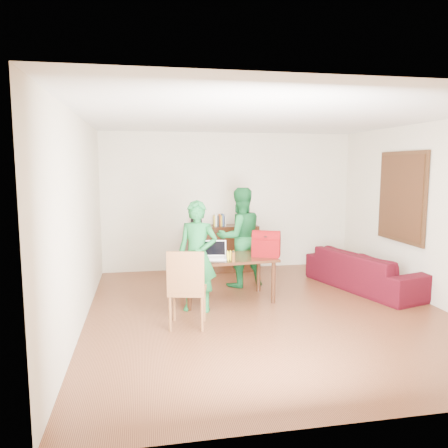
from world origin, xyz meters
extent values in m
cube|color=#411E10|center=(0.00, 0.00, -0.05)|extent=(5.00, 5.50, 0.10)
cube|color=white|center=(0.00, 0.00, 2.75)|extent=(5.00, 5.50, 0.10)
cube|color=beige|center=(0.00, 2.80, 1.35)|extent=(5.00, 0.10, 2.70)
cube|color=beige|center=(0.00, -2.80, 1.35)|extent=(5.00, 0.10, 2.70)
cube|color=beige|center=(-2.55, 0.00, 1.35)|extent=(0.10, 5.50, 2.70)
cube|color=beige|center=(2.55, 0.00, 1.35)|extent=(0.10, 5.50, 2.70)
cube|color=#3F2614|center=(2.46, 0.70, 1.55)|extent=(0.04, 1.28, 1.48)
cube|color=#4F3217|center=(2.43, 0.70, 1.55)|extent=(0.01, 1.18, 1.36)
cube|color=black|center=(-0.20, 2.51, 0.45)|extent=(1.40, 0.45, 0.90)
cube|color=black|center=(-0.70, 2.51, 0.97)|extent=(0.20, 0.14, 0.14)
cube|color=#ACAEB6|center=(0.25, 2.51, 0.97)|extent=(0.24, 0.22, 0.14)
ellipsoid|color=#18289F|center=(0.25, 2.51, 1.08)|extent=(0.14, 0.14, 0.07)
cube|color=black|center=(-0.47, 0.63, 0.66)|extent=(1.51, 0.93, 0.04)
cylinder|color=black|center=(-1.08, 0.25, 0.32)|extent=(0.06, 0.06, 0.64)
cylinder|color=black|center=(0.20, 0.36, 0.32)|extent=(0.06, 0.06, 0.64)
cylinder|color=black|center=(-1.14, 0.90, 0.32)|extent=(0.06, 0.06, 0.64)
cylinder|color=black|center=(0.14, 1.01, 0.32)|extent=(0.06, 0.06, 0.64)
cube|color=brown|center=(-1.17, -0.36, 0.47)|extent=(0.54, 0.53, 0.05)
cube|color=brown|center=(-1.21, -0.55, 0.76)|extent=(0.46, 0.13, 0.52)
imported|color=#15602A|center=(-0.96, 0.24, 0.79)|extent=(0.67, 0.56, 1.58)
imported|color=#16652D|center=(-0.09, 1.40, 0.85)|extent=(0.94, 0.79, 1.69)
cube|color=white|center=(-0.67, 0.53, 0.69)|extent=(0.40, 0.31, 0.02)
cube|color=black|center=(-0.67, 0.53, 0.82)|extent=(0.37, 0.15, 0.23)
cylinder|color=brown|center=(-0.44, 0.27, 0.76)|extent=(0.07, 0.07, 0.16)
cube|color=maroon|center=(0.14, 0.59, 0.83)|extent=(0.48, 0.39, 0.31)
imported|color=#400811|center=(1.95, 0.83, 0.32)|extent=(1.41, 2.31, 0.63)
camera|label=1|loc=(-1.70, -5.77, 2.05)|focal=35.00mm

